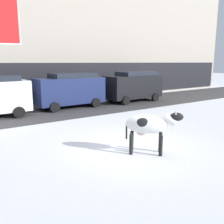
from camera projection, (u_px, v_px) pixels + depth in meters
ground_plane at (136, 149)px, 8.82m from camera, size 120.00×120.00×0.00m
road_strip at (50, 111)px, 15.56m from camera, size 60.00×5.60×0.01m
building_facade at (17, 18)px, 19.35m from camera, size 44.00×6.10×13.00m
cow_holstein at (148, 125)px, 8.23m from camera, size 1.67×1.60×1.54m
car_navy_van at (70, 89)px, 16.67m from camera, size 4.64×2.19×2.32m
car_black_van at (133, 86)px, 19.34m from camera, size 4.64×2.19×2.32m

